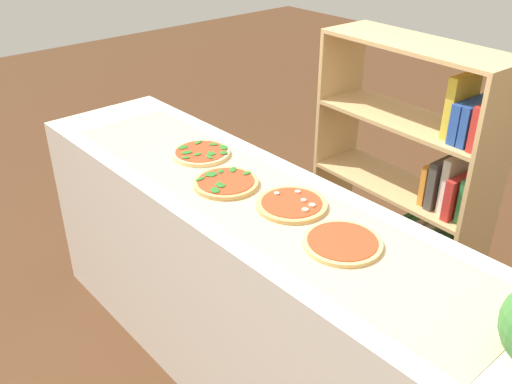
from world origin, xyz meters
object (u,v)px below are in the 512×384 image
pizza_mushroom_2 (292,204)px  bookshelf (420,206)px  pizza_spinach_0 (201,153)px  pizza_spinach_1 (226,183)px  pizza_plain_3 (343,242)px

pizza_mushroom_2 → bookshelf: bookshelf is taller
pizza_spinach_0 → pizza_spinach_1: same height
pizza_mushroom_2 → bookshelf: size_ratio=0.19×
pizza_spinach_1 → pizza_plain_3: pizza_spinach_1 is taller
pizza_spinach_1 → pizza_plain_3: size_ratio=0.97×
pizza_mushroom_2 → pizza_plain_3: 0.28m
pizza_mushroom_2 → pizza_plain_3: size_ratio=1.00×
pizza_spinach_0 → bookshelf: size_ratio=0.18×
pizza_mushroom_2 → bookshelf: 0.86m
pizza_mushroom_2 → bookshelf: bearing=87.6°
bookshelf → pizza_spinach_1: bearing=-109.6°
pizza_plain_3 → bookshelf: bookshelf is taller
pizza_plain_3 → pizza_mushroom_2: bearing=171.0°
pizza_spinach_0 → pizza_mushroom_2: (0.56, -0.01, -0.00)m
pizza_plain_3 → pizza_spinach_1: bearing=-176.5°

